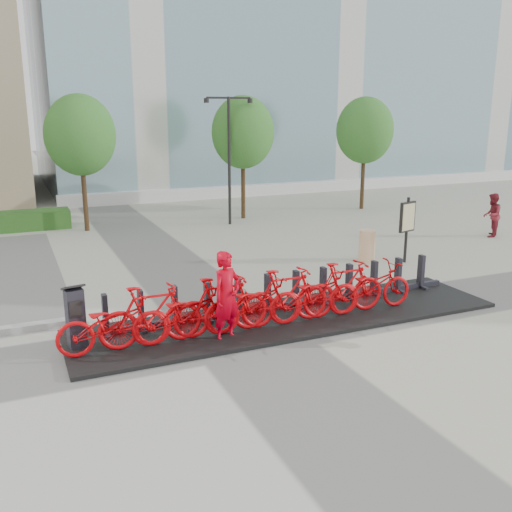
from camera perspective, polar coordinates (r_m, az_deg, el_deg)
name	(u,v)px	position (r m, az deg, el deg)	size (l,w,h in m)	color
ground	(241,333)	(11.96, -1.52, -7.70)	(120.00, 120.00, 0.00)	#A2A18A
tree_1	(80,135)	(22.45, -17.18, 11.46)	(2.60, 2.60, 5.10)	#49361A
tree_2	(243,133)	(24.10, -1.32, 12.24)	(2.60, 2.60, 5.10)	#49361A
tree_3	(365,131)	(26.96, 10.84, 12.22)	(2.60, 2.60, 5.10)	#49361A
streetlamp	(229,146)	(22.83, -2.71, 10.96)	(2.00, 0.20, 5.00)	black
dock_pad	(290,318)	(12.71, 3.43, -6.18)	(9.60, 2.40, 0.08)	black
dock_rail_posts	(283,291)	(12.98, 2.74, -3.54)	(8.02, 0.50, 0.85)	#22222B
bike_0	(113,324)	(11.05, -14.12, -6.59)	(0.73, 2.08, 1.09)	#C5050A
bike_1	(151,315)	(11.15, -10.48, -5.85)	(0.57, 2.02, 1.22)	#C5050A
bike_2	(187,313)	(11.34, -6.91, -5.69)	(0.73, 2.08, 1.09)	#C5050A
bike_3	(221,305)	(11.53, -3.48, -4.94)	(0.57, 2.02, 1.22)	#C5050A
bike_4	(254,303)	(11.80, -0.19, -4.76)	(0.73, 2.08, 1.09)	#C5050A
bike_5	(285,296)	(12.07, 2.96, -4.04)	(0.57, 2.02, 1.22)	#C5050A
bike_6	(315,295)	(12.41, 5.94, -3.86)	(0.73, 2.08, 1.09)	#C5050A
bike_7	(344,288)	(12.75, 8.77, -3.17)	(0.57, 2.02, 1.22)	#C5050A
bike_8	(371,287)	(13.16, 11.41, -3.02)	(0.73, 2.08, 1.09)	#C5050A
kiosk	(75,317)	(11.43, -17.60, -5.79)	(0.44, 0.39, 1.27)	#22222B
worker_red	(227,297)	(11.29, -2.94, -4.10)	(0.67, 0.44, 1.84)	#C60013
pedestrian	(492,215)	(22.45, 22.51, 3.80)	(0.77, 0.60, 1.59)	maroon
construction_barrel	(367,246)	(17.77, 11.03, 1.03)	(0.49, 0.49, 0.94)	orange
map_sign	(407,220)	(17.65, 14.90, 3.53)	(0.65, 0.28, 1.99)	black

